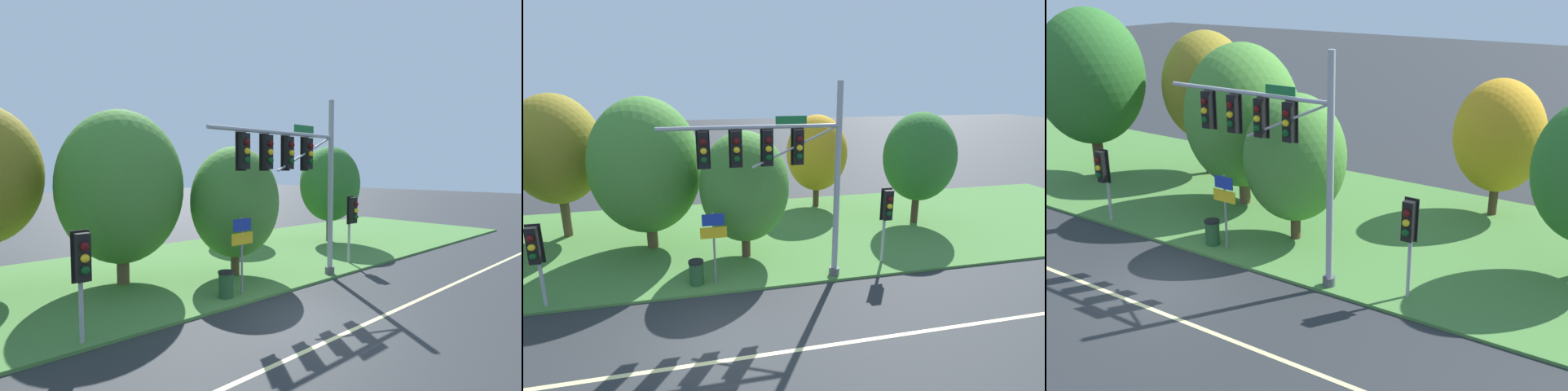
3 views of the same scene
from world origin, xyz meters
The scene contains 13 objects.
ground_plane centered at (0.00, 0.00, 0.00)m, with size 160.00×160.00×0.00m, color #282B2D.
lane_stripe centered at (0.00, -1.20, 0.00)m, with size 36.00×0.16×0.01m, color beige.
grass_verge centered at (0.00, 8.25, 0.05)m, with size 48.00×11.50×0.10m, color #477A38.
traffic_signal_mast centered at (2.47, 2.90, 4.68)m, with size 6.48×0.49×7.35m.
pedestrian_signal_near_kerb centered at (6.94, 3.46, 2.43)m, with size 0.46×0.55×3.21m.
pedestrian_signal_further_along centered at (-5.71, 2.73, 2.19)m, with size 0.46×0.55×2.93m.
route_sign_post centered at (-0.01, 3.29, 1.96)m, with size 0.97×0.08×2.76m.
tree_nearest_road centered at (-10.94, 6.65, 4.86)m, with size 5.03×5.03×7.91m.
tree_left_of_mast centered at (-6.76, 9.93, 4.36)m, with size 4.13×4.13×6.86m.
tree_behind_signpost centered at (-2.58, 7.49, 3.88)m, with size 4.76×4.76×6.76m.
tree_mid_verge centered at (1.46, 5.51, 3.19)m, with size 3.72×3.72×5.43m.
tree_tall_centre centered at (6.68, 12.06, 3.37)m, with size 3.61×3.61×5.54m.
trash_bin centered at (-0.70, 3.33, 0.57)m, with size 0.56×0.56×0.93m.
Camera 3 is at (14.39, -12.90, 9.55)m, focal length 45.00 mm.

